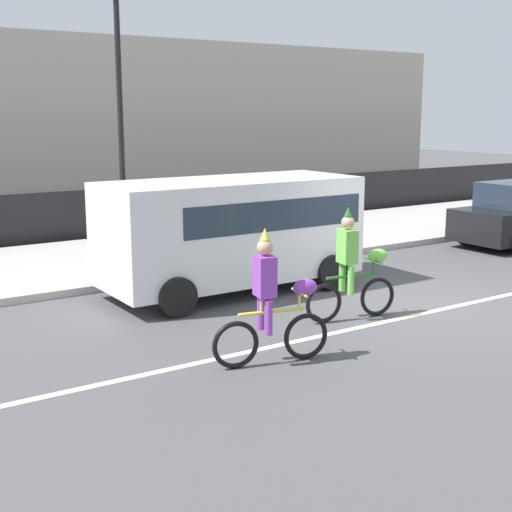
% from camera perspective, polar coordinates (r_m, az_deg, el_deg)
% --- Properties ---
extents(ground_plane, '(80.00, 80.00, 0.00)m').
position_cam_1_polar(ground_plane, '(13.28, 12.56, -3.82)').
color(ground_plane, '#4C4C4F').
extents(road_centre_line, '(36.00, 0.14, 0.01)m').
position_cam_1_polar(road_centre_line, '(12.96, 14.15, -4.26)').
color(road_centre_line, beige).
rests_on(road_centre_line, ground).
extents(sidewalk_curb, '(60.00, 5.00, 0.15)m').
position_cam_1_polar(sidewalk_curb, '(18.24, -2.28, 0.86)').
color(sidewalk_curb, '#ADAAA3').
rests_on(sidewalk_curb, ground).
extents(fence_line, '(40.00, 0.08, 1.40)m').
position_cam_1_polar(fence_line, '(20.64, -6.51, 3.80)').
color(fence_line, black).
rests_on(fence_line, ground).
extents(building_backdrop, '(28.00, 8.00, 5.91)m').
position_cam_1_polar(building_backdrop, '(28.63, -13.34, 10.25)').
color(building_backdrop, '#B2A899').
rests_on(building_backdrop, ground).
extents(parade_cyclist_purple, '(1.69, 0.56, 1.92)m').
position_cam_1_polar(parade_cyclist_purple, '(9.79, 1.33, -3.95)').
color(parade_cyclist_purple, black).
rests_on(parade_cyclist_purple, ground).
extents(parade_cyclist_lime, '(1.71, 0.53, 1.92)m').
position_cam_1_polar(parade_cyclist_lime, '(11.99, 7.73, -1.15)').
color(parade_cyclist_lime, black).
rests_on(parade_cyclist_lime, ground).
extents(parked_van_white, '(5.00, 2.22, 2.18)m').
position_cam_1_polar(parked_van_white, '(13.72, -1.78, 2.41)').
color(parked_van_white, white).
rests_on(parked_van_white, ground).
extents(street_lamp_post, '(0.36, 0.36, 5.86)m').
position_cam_1_polar(street_lamp_post, '(15.46, -10.90, 13.31)').
color(street_lamp_post, black).
rests_on(street_lamp_post, sidewalk_curb).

